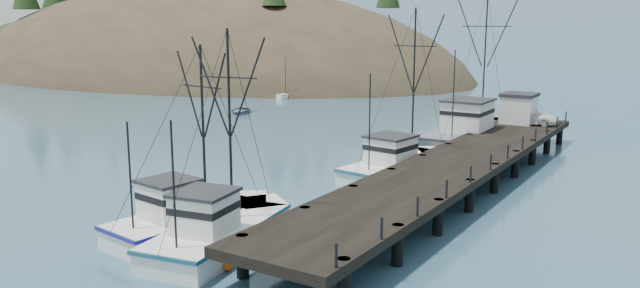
{
  "coord_description": "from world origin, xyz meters",
  "views": [
    {
      "loc": [
        28.35,
        -24.28,
        11.22
      ],
      "look_at": [
        4.47,
        13.36,
        2.5
      ],
      "focal_mm": 35.0,
      "sensor_mm": 36.0,
      "label": 1
    }
  ],
  "objects_px": {
    "pier": "(458,164)",
    "trawler_far": "(403,165)",
    "trawler_near": "(222,231)",
    "pickup_truck": "(531,117)",
    "pier_shed": "(519,108)",
    "trawler_mid": "(193,219)",
    "work_vessel": "(475,133)",
    "motorboat": "(241,113)"
  },
  "relations": [
    {
      "from": "trawler_mid",
      "to": "trawler_near",
      "type": "bearing_deg",
      "value": -12.93
    },
    {
      "from": "trawler_near",
      "to": "motorboat",
      "type": "bearing_deg",
      "value": 128.44
    },
    {
      "from": "trawler_mid",
      "to": "pickup_truck",
      "type": "height_order",
      "value": "trawler_mid"
    },
    {
      "from": "trawler_near",
      "to": "pier_shed",
      "type": "distance_m",
      "value": 35.91
    },
    {
      "from": "work_vessel",
      "to": "pickup_truck",
      "type": "xyz_separation_m",
      "value": [
        4.13,
        3.16,
        1.45
      ]
    },
    {
      "from": "trawler_near",
      "to": "trawler_far",
      "type": "xyz_separation_m",
      "value": [
        1.44,
        18.54,
        0.0
      ]
    },
    {
      "from": "trawler_far",
      "to": "motorboat",
      "type": "distance_m",
      "value": 36.32
    },
    {
      "from": "pier",
      "to": "pier_shed",
      "type": "bearing_deg",
      "value": 92.47
    },
    {
      "from": "trawler_near",
      "to": "trawler_mid",
      "type": "relative_size",
      "value": 1.08
    },
    {
      "from": "pier",
      "to": "pickup_truck",
      "type": "height_order",
      "value": "pickup_truck"
    },
    {
      "from": "pier",
      "to": "trawler_near",
      "type": "xyz_separation_m",
      "value": [
        -6.04,
        -17.42,
        -0.87
      ]
    },
    {
      "from": "motorboat",
      "to": "pickup_truck",
      "type": "bearing_deg",
      "value": -27.57
    },
    {
      "from": "trawler_near",
      "to": "motorboat",
      "type": "relative_size",
      "value": 2.3
    },
    {
      "from": "work_vessel",
      "to": "trawler_near",
      "type": "bearing_deg",
      "value": -94.06
    },
    {
      "from": "trawler_far",
      "to": "pickup_truck",
      "type": "xyz_separation_m",
      "value": [
        4.97,
        16.89,
        1.85
      ]
    },
    {
      "from": "trawler_near",
      "to": "pier_shed",
      "type": "relative_size",
      "value": 3.53
    },
    {
      "from": "pier",
      "to": "motorboat",
      "type": "height_order",
      "value": "pier"
    },
    {
      "from": "trawler_near",
      "to": "trawler_far",
      "type": "height_order",
      "value": "trawler_far"
    },
    {
      "from": "trawler_near",
      "to": "work_vessel",
      "type": "xyz_separation_m",
      "value": [
        2.29,
        32.27,
        0.41
      ]
    },
    {
      "from": "pickup_truck",
      "to": "motorboat",
      "type": "relative_size",
      "value": 0.99
    },
    {
      "from": "trawler_far",
      "to": "pier_shed",
      "type": "relative_size",
      "value": 3.95
    },
    {
      "from": "pier",
      "to": "trawler_near",
      "type": "distance_m",
      "value": 18.46
    },
    {
      "from": "pier_shed",
      "to": "trawler_mid",
      "type": "bearing_deg",
      "value": -102.77
    },
    {
      "from": "motorboat",
      "to": "trawler_near",
      "type": "bearing_deg",
      "value": -76.11
    },
    {
      "from": "trawler_near",
      "to": "pickup_truck",
      "type": "relative_size",
      "value": 2.33
    },
    {
      "from": "trawler_mid",
      "to": "pickup_truck",
      "type": "relative_size",
      "value": 2.16
    },
    {
      "from": "work_vessel",
      "to": "motorboat",
      "type": "bearing_deg",
      "value": 171.0
    },
    {
      "from": "pier",
      "to": "trawler_far",
      "type": "distance_m",
      "value": 4.81
    },
    {
      "from": "trawler_mid",
      "to": "motorboat",
      "type": "bearing_deg",
      "value": 126.32
    },
    {
      "from": "trawler_far",
      "to": "pickup_truck",
      "type": "relative_size",
      "value": 2.6
    },
    {
      "from": "pier",
      "to": "trawler_far",
      "type": "height_order",
      "value": "trawler_far"
    },
    {
      "from": "trawler_near",
      "to": "trawler_mid",
      "type": "distance_m",
      "value": 2.7
    },
    {
      "from": "pier",
      "to": "trawler_near",
      "type": "height_order",
      "value": "trawler_near"
    },
    {
      "from": "trawler_far",
      "to": "work_vessel",
      "type": "height_order",
      "value": "work_vessel"
    },
    {
      "from": "work_vessel",
      "to": "pier",
      "type": "bearing_deg",
      "value": -75.82
    },
    {
      "from": "trawler_far",
      "to": "pier_shed",
      "type": "xyz_separation_m",
      "value": [
        3.82,
        16.89,
        2.6
      ]
    },
    {
      "from": "pier",
      "to": "work_vessel",
      "type": "relative_size",
      "value": 2.56
    },
    {
      "from": "pier_shed",
      "to": "trawler_far",
      "type": "bearing_deg",
      "value": -102.75
    },
    {
      "from": "pickup_truck",
      "to": "pier_shed",
      "type": "bearing_deg",
      "value": 87.94
    },
    {
      "from": "trawler_far",
      "to": "motorboat",
      "type": "relative_size",
      "value": 2.57
    },
    {
      "from": "trawler_far",
      "to": "work_vessel",
      "type": "xyz_separation_m",
      "value": [
        0.85,
        13.73,
        0.41
      ]
    },
    {
      "from": "trawler_near",
      "to": "pickup_truck",
      "type": "xyz_separation_m",
      "value": [
        6.41,
        35.42,
        1.85
      ]
    }
  ]
}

